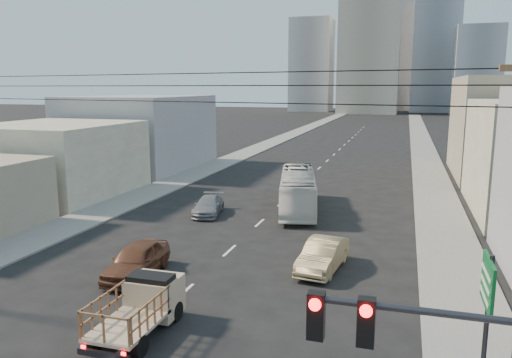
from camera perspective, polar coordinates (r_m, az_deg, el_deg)
The scene contains 17 objects.
sidewalk_left at distance 84.13m, azimuth 2.25°, elevation 4.37°, with size 3.50×180.00×0.12m, color slate.
sidewalk_right at distance 81.57m, azimuth 18.48°, elevation 3.64°, with size 3.50×180.00×0.12m, color slate.
lane_dashes at distance 65.29m, azimuth 8.54°, elevation 2.45°, with size 0.15×104.00×0.01m.
flatbed_pickup at distance 19.42m, azimuth -13.08°, elevation -13.74°, with size 1.95×4.41×1.90m.
city_bus at distance 36.94m, azimuth 4.81°, elevation -1.31°, with size 2.45×10.49×2.92m, color silver.
sedan_brown at distance 24.87m, azimuth -13.49°, elevation -9.00°, with size 1.90×4.73×1.61m, color brown.
sedan_tan at distance 25.24m, azimuth 7.65°, elevation -8.61°, with size 1.60×4.60×1.52m, color #947F56.
sedan_grey at distance 35.82m, azimuth -5.47°, elevation -3.05°, with size 1.76×4.32×1.25m, color gray.
green_sign at distance 13.75m, azimuth 24.85°, elevation -12.88°, with size 0.18×1.60×5.00m.
overhead_wires at distance 15.45m, azimuth -19.43°, elevation 9.88°, with size 23.01×5.02×0.72m.
bldg_left_mid at distance 45.27m, azimuth -21.84°, elevation 2.13°, with size 11.00×12.00×6.00m, color #AAA389.
bldg_left_far at distance 57.82m, azimuth -13.06°, elevation 5.26°, with size 12.00×16.00×8.00m, color #969698.
high_rise_tower at distance 182.72m, azimuth 13.00°, elevation 16.80°, with size 20.00×20.00×60.00m, color tan.
midrise_ne at distance 196.55m, azimuth 19.76°, elevation 13.07°, with size 16.00×16.00×40.00m, color gray.
midrise_nw at distance 194.39m, azimuth 6.40°, elevation 12.75°, with size 15.00×15.00×34.00m, color gray.
midrise_back at distance 211.46m, azimuth 16.25°, elevation 13.58°, with size 18.00×18.00×44.00m, color #969698.
midrise_east at distance 177.36m, azimuth 23.90°, elevation 11.20°, with size 14.00×14.00×28.00m, color gray.
Camera 1 is at (9.03, -11.04, 8.96)m, focal length 35.00 mm.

